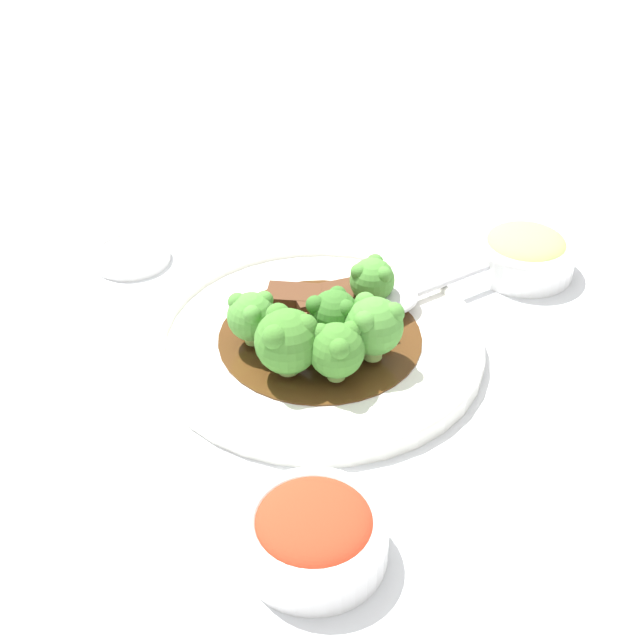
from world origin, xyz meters
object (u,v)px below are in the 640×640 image
object	(u,v)px
sauce_dish	(131,255)
beef_strip_3	(333,296)
broccoli_floret_0	(334,313)
serving_spoon	(406,295)
beef_strip_2	(294,296)
side_bowl_kimchi	(314,533)
beef_strip_4	(363,326)
beef_strip_0	(275,322)
main_plate	(320,342)
broccoli_floret_1	(374,325)
broccoli_floret_3	(372,279)
broccoli_floret_4	(287,340)
beef_strip_1	(298,337)
broccoli_floret_2	(252,316)
side_bowl_appetizer	(525,252)
broccoli_floret_5	(337,349)

from	to	relation	value
sauce_dish	beef_strip_3	bearing A→B (deg)	-102.55
broccoli_floret_0	serving_spoon	world-z (taller)	broccoli_floret_0
beef_strip_2	side_bowl_kimchi	world-z (taller)	side_bowl_kimchi
beef_strip_3	beef_strip_4	distance (m)	0.05
beef_strip_3	beef_strip_4	bearing A→B (deg)	-137.16
beef_strip_0	beef_strip_4	distance (m)	0.08
main_plate	beef_strip_4	world-z (taller)	beef_strip_4
broccoli_floret_1	broccoli_floret_3	world-z (taller)	broccoli_floret_1
broccoli_floret_4	serving_spoon	world-z (taller)	broccoli_floret_4
beef_strip_4	sauce_dish	xyz separation A→B (m)	(0.09, 0.26, -0.02)
main_plate	beef_strip_2	distance (m)	0.06
broccoli_floret_1	broccoli_floret_3	bearing A→B (deg)	11.54
beef_strip_4	side_bowl_kimchi	size ratio (longest dim) A/B	0.55
beef_strip_1	beef_strip_4	world-z (taller)	beef_strip_4
broccoli_floret_2	side_bowl_appetizer	size ratio (longest dim) A/B	0.48
broccoli_floret_5	side_bowl_appetizer	world-z (taller)	broccoli_floret_5
beef_strip_1	broccoli_floret_1	size ratio (longest dim) A/B	0.87
broccoli_floret_2	serving_spoon	world-z (taller)	broccoli_floret_2
side_bowl_appetizer	sauce_dish	bearing A→B (deg)	100.50
main_plate	side_bowl_appetizer	distance (m)	0.24
broccoli_floret_1	broccoli_floret_2	world-z (taller)	broccoli_floret_1
beef_strip_3	sauce_dish	size ratio (longest dim) A/B	0.99
beef_strip_0	beef_strip_3	xyz separation A→B (m)	(0.05, -0.04, 0.00)
beef_strip_3	sauce_dish	xyz separation A→B (m)	(0.05, 0.22, -0.02)
beef_strip_0	broccoli_floret_5	size ratio (longest dim) A/B	1.04
main_plate	broccoli_floret_0	size ratio (longest dim) A/B	5.45
beef_strip_0	side_bowl_kimchi	xyz separation A→B (m)	(-0.22, -0.09, -0.00)
beef_strip_1	broccoli_floret_4	world-z (taller)	broccoli_floret_4
broccoli_floret_2	side_bowl_appetizer	xyz separation A→B (m)	(0.20, -0.22, -0.02)
beef_strip_4	side_bowl_kimchi	world-z (taller)	side_bowl_kimchi
beef_strip_0	sauce_dish	distance (m)	0.21
broccoli_floret_0	side_bowl_appetizer	world-z (taller)	broccoli_floret_0
broccoli_floret_2	side_bowl_kimchi	xyz separation A→B (m)	(-0.20, -0.10, -0.02)
broccoli_floret_0	broccoli_floret_1	size ratio (longest dim) A/B	0.93
broccoli_floret_0	side_bowl_kimchi	bearing A→B (deg)	-171.06
beef_strip_4	broccoli_floret_0	xyz separation A→B (m)	(-0.02, 0.02, 0.03)
beef_strip_1	side_bowl_appetizer	xyz separation A→B (m)	(0.19, -0.19, -0.00)
broccoli_floret_0	serving_spoon	bearing A→B (deg)	-32.62
serving_spoon	side_bowl_appetizer	world-z (taller)	side_bowl_appetizer
beef_strip_2	broccoli_floret_3	bearing A→B (deg)	-79.75
beef_strip_1	broccoli_floret_5	bearing A→B (deg)	-132.29
beef_strip_1	broccoli_floret_5	distance (m)	0.06
broccoli_floret_2	side_bowl_appetizer	bearing A→B (deg)	-48.43
serving_spoon	beef_strip_0	bearing A→B (deg)	122.07
broccoli_floret_4	broccoli_floret_1	bearing A→B (deg)	-62.37
beef_strip_0	broccoli_floret_2	size ratio (longest dim) A/B	1.10
broccoli_floret_0	beef_strip_1	bearing A→B (deg)	96.59
broccoli_floret_0	broccoli_floret_3	world-z (taller)	broccoli_floret_0
broccoli_floret_5	beef_strip_4	bearing A→B (deg)	-8.51
broccoli_floret_1	broccoli_floret_2	distance (m)	0.11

